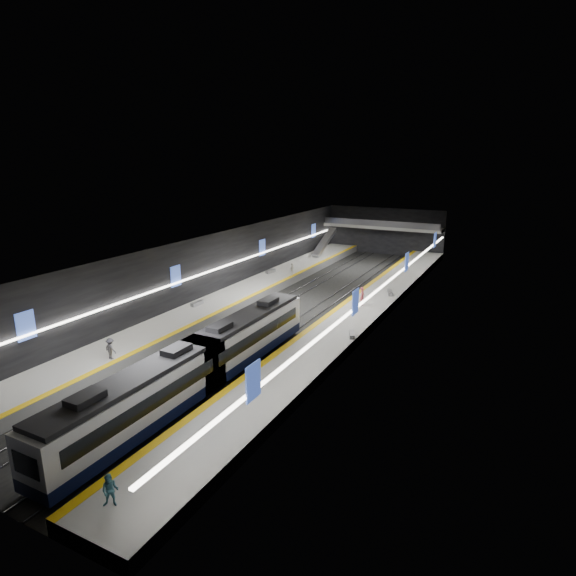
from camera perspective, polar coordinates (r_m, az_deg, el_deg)
The scene contains 26 objects.
ground at distance 54.11m, azimuth 0.74°, elevation -2.54°, with size 70.00×70.00×0.00m, color black.
ceiling at distance 52.18m, azimuth 0.77°, elevation 5.83°, with size 20.00×70.00×0.04m, color beige.
wall_left at distance 58.04m, azimuth -8.12°, elevation 2.65°, with size 0.04×70.00×8.00m, color black.
wall_right at distance 49.50m, azimuth 11.16°, elevation 0.25°, with size 0.04×70.00×8.00m, color black.
wall_back at distance 85.18m, azimuth 11.43°, elevation 6.62°, with size 20.00×0.04×8.00m, color black.
platform_left at distance 57.56m, azimuth -5.95°, elevation -0.99°, with size 5.00×70.00×1.00m, color slate.
tile_surface_left at distance 57.41m, azimuth -5.96°, elevation -0.50°, with size 5.00×70.00×0.02m, color #B3B2AD.
tactile_strip_left at distance 56.27m, azimuth -4.09°, elevation -0.78°, with size 0.60×70.00×0.02m, color yellow.
platform_right at distance 51.22m, azimuth 8.28°, elevation -3.18°, with size 5.00×70.00×1.00m, color slate.
tile_surface_right at distance 51.06m, azimuth 8.30°, elevation -2.64°, with size 5.00×70.00×0.02m, color #B3B2AD.
tactile_strip_right at distance 51.76m, azimuth 6.00°, elevation -2.30°, with size 0.60×70.00×0.02m, color yellow.
rails at distance 54.10m, azimuth 0.74°, elevation -2.48°, with size 6.52×70.00×0.12m.
train at distance 36.01m, azimuth -10.32°, elevation -8.68°, with size 2.69×27.53×3.60m.
ad_posters at distance 53.76m, azimuth 1.24°, elevation 2.32°, with size 19.94×53.50×2.20m.
cove_light_left at distance 57.97m, azimuth -7.95°, elevation 2.44°, with size 0.25×68.60×0.12m, color white.
cove_light_right at distance 49.60m, azimuth 10.93°, elevation 0.06°, with size 0.25×68.60×0.12m, color white.
mezzanine_bridge at distance 83.05m, azimuth 11.06°, elevation 7.14°, with size 20.00×3.00×1.50m.
escalator at distance 79.42m, azimuth 4.33°, elevation 5.44°, with size 1.20×8.00×0.60m, color #99999E.
bench_left_near at distance 53.11m, azimuth -10.72°, elevation -1.81°, with size 0.47×1.71×0.42m, color #99999E.
bench_left_far at distance 66.53m, azimuth -2.07°, elevation 2.00°, with size 0.50×1.79×0.44m, color #99999E.
bench_right_near at distance 43.78m, azimuth 7.57°, elevation -5.49°, with size 0.44×1.59×0.39m, color #99999E.
bench_right_far at distance 57.47m, azimuth 11.99°, elevation -0.53°, with size 0.50×1.81×0.44m, color #99999E.
passenger_right_a at distance 52.68m, azimuth 8.80°, elevation -0.97°, with size 0.72×0.47×1.98m, color #D44F5B.
passenger_right_b at distance 25.51m, azimuth -20.33°, elevation -21.61°, with size 0.80×0.62×1.65m, color teal.
passenger_left_a at distance 64.85m, azimuth 0.47°, elevation 2.23°, with size 1.00×0.42×1.71m, color silver.
passenger_left_b at distance 41.15m, azimuth -20.29°, elevation -6.77°, with size 1.12×0.65×1.74m, color #3E3E45.
Camera 1 is at (22.98, -46.01, 16.85)m, focal length 30.00 mm.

